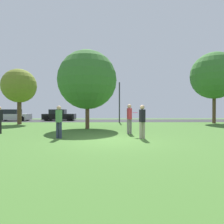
# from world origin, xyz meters

# --- Properties ---
(ground_plane) EXTENTS (44.00, 44.00, 0.00)m
(ground_plane) POSITION_xyz_m (0.00, 0.00, 0.00)
(ground_plane) COLOR #3D6628
(road_strip) EXTENTS (44.00, 6.40, 0.01)m
(road_strip) POSITION_xyz_m (0.00, 16.00, 0.00)
(road_strip) COLOR #28282B
(road_strip) RESTS_ON ground_plane
(oak_tree_center) EXTENTS (4.90, 4.90, 7.50)m
(oak_tree_center) POSITION_xyz_m (10.92, 10.92, 5.04)
(oak_tree_center) COLOR brown
(oak_tree_center) RESTS_ON ground_plane
(maple_tree_near) EXTENTS (4.52, 4.52, 6.01)m
(maple_tree_near) POSITION_xyz_m (-1.87, 5.57, 3.74)
(maple_tree_near) COLOR brown
(maple_tree_near) RESTS_ON ground_plane
(oak_tree_left) EXTENTS (3.32, 3.32, 5.48)m
(oak_tree_left) POSITION_xyz_m (-9.10, 9.94, 3.79)
(oak_tree_left) COLOR brown
(oak_tree_left) RESTS_ON ground_plane
(person_thrower) EXTENTS (0.30, 0.36, 1.71)m
(person_thrower) POSITION_xyz_m (1.49, 0.41, 0.95)
(person_thrower) COLOR gray
(person_thrower) RESTS_ON ground_plane
(person_catcher) EXTENTS (0.30, 0.36, 1.79)m
(person_catcher) POSITION_xyz_m (1.04, 2.39, 1.00)
(person_catcher) COLOR slate
(person_catcher) RESTS_ON ground_plane
(person_bystander) EXTENTS (0.30, 0.35, 1.67)m
(person_bystander) POSITION_xyz_m (-2.76, 0.58, 0.92)
(person_bystander) COLOR #2D334C
(person_bystander) RESTS_ON ground_plane
(frisbee_disc) EXTENTS (0.36, 0.36, 0.03)m
(frisbee_disc) POSITION_xyz_m (1.26, 1.42, 1.30)
(frisbee_disc) COLOR #EA2D6B
(parked_car_silver) EXTENTS (4.17, 1.98, 1.48)m
(parked_car_silver) POSITION_xyz_m (-12.65, 15.81, 0.67)
(parked_car_silver) COLOR #B7B7BC
(parked_car_silver) RESTS_ON ground_plane
(parked_car_black) EXTENTS (4.14, 2.05, 1.48)m
(parked_car_black) POSITION_xyz_m (-6.83, 16.36, 0.67)
(parked_car_black) COLOR black
(parked_car_black) RESTS_ON ground_plane
(street_lamp_post) EXTENTS (0.14, 0.14, 4.50)m
(street_lamp_post) POSITION_xyz_m (0.96, 12.20, 2.25)
(street_lamp_post) COLOR #2D2D33
(street_lamp_post) RESTS_ON ground_plane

